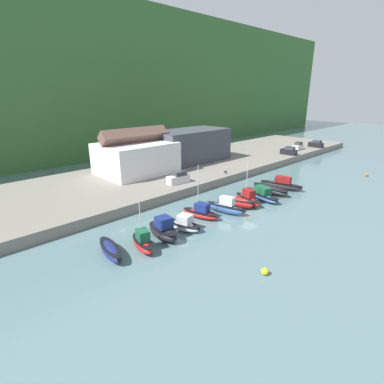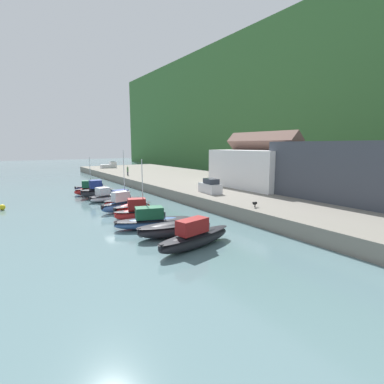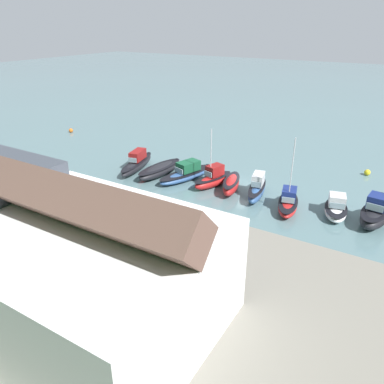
# 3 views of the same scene
# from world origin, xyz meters

# --- Properties ---
(ground_plane) EXTENTS (320.00, 320.00, 0.00)m
(ground_plane) POSITION_xyz_m (0.00, 0.00, 0.00)
(ground_plane) COLOR slate
(quay_promenade) EXTENTS (138.28, 25.45, 1.64)m
(quay_promenade) POSITION_xyz_m (0.00, 24.15, 0.82)
(quay_promenade) COLOR gray
(quay_promenade) RESTS_ON ground_plane
(harbor_clubhouse) EXTENTS (14.81, 11.56, 9.31)m
(harbor_clubhouse) POSITION_xyz_m (-2.53, 26.59, 5.04)
(harbor_clubhouse) COLOR white
(harbor_clubhouse) RESTS_ON quay_promenade
(yacht_club_building) EXTENTS (19.05, 9.51, 7.53)m
(yacht_club_building) POSITION_xyz_m (13.00, 26.67, 5.40)
(yacht_club_building) COLOR #3D424C
(yacht_club_building) RESTS_ON quay_promenade
(moored_boat_0) EXTENTS (2.86, 6.19, 1.33)m
(moored_boat_0) POSITION_xyz_m (-22.27, 2.92, 0.70)
(moored_boat_0) COLOR navy
(moored_boat_0) RESTS_ON ground_plane
(moored_boat_1) EXTENTS (2.95, 5.21, 6.65)m
(moored_boat_1) POSITION_xyz_m (-18.81, 1.58, 0.96)
(moored_boat_1) COLOR red
(moored_boat_1) RESTS_ON ground_plane
(moored_boat_2) EXTENTS (3.01, 5.60, 3.00)m
(moored_boat_2) POSITION_xyz_m (-15.31, 2.08, 1.12)
(moored_boat_2) COLOR black
(moored_boat_2) RESTS_ON ground_plane
(moored_boat_3) EXTENTS (3.27, 5.36, 2.21)m
(moored_boat_3) POSITION_xyz_m (-11.74, 2.11, 0.79)
(moored_boat_3) COLOR white
(moored_boat_3) RESTS_ON ground_plane
(moored_boat_4) EXTENTS (3.30, 6.15, 7.95)m
(moored_boat_4) POSITION_xyz_m (-7.19, 3.39, 0.84)
(moored_boat_4) COLOR red
(moored_boat_4) RESTS_ON ground_plane
(moored_boat_5) EXTENTS (2.84, 6.52, 2.70)m
(moored_boat_5) POSITION_xyz_m (-3.19, 2.02, 0.99)
(moored_boat_5) COLOR #33568E
(moored_boat_5) RESTS_ON ground_plane
(moored_boat_6) EXTENTS (3.12, 5.79, 1.67)m
(moored_boat_6) POSITION_xyz_m (-0.07, 2.20, 0.88)
(moored_boat_6) COLOR red
(moored_boat_6) RESTS_ON ground_plane
(moored_boat_7) EXTENTS (3.40, 6.07, 7.10)m
(moored_boat_7) POSITION_xyz_m (2.41, 1.95, 0.96)
(moored_boat_7) COLOR red
(moored_boat_7) RESTS_ON ground_plane
(moored_boat_8) EXTENTS (4.53, 8.50, 2.29)m
(moored_boat_8) POSITION_xyz_m (6.25, 1.83, 0.82)
(moored_boat_8) COLOR #33568E
(moored_boat_8) RESTS_ON ground_plane
(moored_boat_9) EXTENTS (2.98, 7.73, 1.41)m
(moored_boat_9) POSITION_xyz_m (9.88, 2.41, 0.75)
(moored_boat_9) COLOR black
(moored_boat_9) RESTS_ON ground_plane
(moored_boat_10) EXTENTS (3.55, 8.46, 2.56)m
(moored_boat_10) POSITION_xyz_m (13.65, 2.30, 0.93)
(moored_boat_10) COLOR black
(moored_boat_10) RESTS_ON ground_plane
(parked_car_0) EXTENTS (4.37, 2.26, 2.16)m
(parked_car_0) POSITION_xyz_m (-1.30, 14.91, 2.55)
(parked_car_0) COLOR silver
(parked_car_0) RESTS_ON quay_promenade
(pickup_truck_0) EXTENTS (2.05, 4.75, 1.90)m
(pickup_truck_0) POSITION_xyz_m (-58.15, 17.94, 2.46)
(pickup_truck_0) COLOR silver
(pickup_truck_0) RESTS_ON quay_promenade
(person_on_quay) EXTENTS (0.40, 0.40, 2.14)m
(person_on_quay) POSITION_xyz_m (-32.87, 14.14, 2.74)
(person_on_quay) COLOR #232838
(person_on_quay) RESTS_ON quay_promenade
(dog_on_quay) EXTENTS (0.44, 0.88, 0.68)m
(dog_on_quay) POSITION_xyz_m (9.92, 12.97, 2.09)
(dog_on_quay) COLOR black
(dog_on_quay) RESTS_ON quay_promenade
(mooring_buoy_0) EXTENTS (0.77, 0.77, 0.77)m
(mooring_buoy_0) POSITION_xyz_m (-12.92, -11.31, 0.39)
(mooring_buoy_0) COLOR yellow
(mooring_buoy_0) RESTS_ON ground_plane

